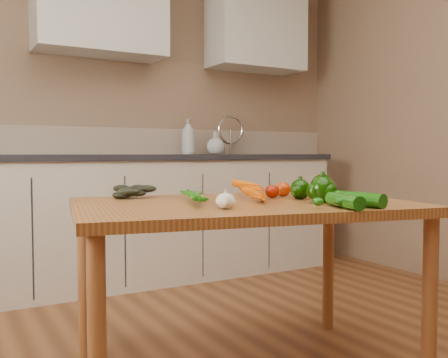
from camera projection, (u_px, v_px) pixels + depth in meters
name	position (u px, v px, depth m)	size (l,w,h in m)	color
room	(307.00, 54.00, 1.70)	(4.04, 5.04, 2.64)	brown
counter_run	(151.00, 216.00, 3.59)	(2.84, 0.64, 1.14)	beige
upper_cabinets	(180.00, 16.00, 3.78)	(2.15, 0.35, 0.70)	silver
table	(244.00, 221.00, 2.02)	(1.47, 1.10, 0.71)	#A4622F
soap_bottle_a	(188.00, 137.00, 3.87)	(0.11, 0.11, 0.27)	silver
soap_bottle_b	(218.00, 144.00, 3.95)	(0.07, 0.08, 0.16)	silver
soap_bottle_c	(216.00, 143.00, 3.89)	(0.14, 0.14, 0.18)	silver
carrot_bunch	(235.00, 193.00, 2.02)	(0.25, 0.19, 0.07)	#EB6005
leafy_greens	(136.00, 187.00, 2.17)	(0.19, 0.17, 0.10)	black
garlic_bulb	(226.00, 201.00, 1.75)	(0.07, 0.07, 0.06)	white
pepper_a	(300.00, 189.00, 2.12)	(0.08, 0.08, 0.08)	#0E3302
pepper_b	(322.00, 186.00, 2.19)	(0.10, 0.10, 0.10)	#0E3302
pepper_c	(323.00, 190.00, 1.97)	(0.11, 0.11, 0.11)	#0E3302
tomato_a	(272.00, 191.00, 2.19)	(0.06, 0.06, 0.06)	#971502
tomato_b	(283.00, 189.00, 2.28)	(0.07, 0.07, 0.06)	#BC3104
tomato_c	(301.00, 190.00, 2.28)	(0.06, 0.06, 0.06)	#BC3104
zucchini_a	(359.00, 199.00, 1.83)	(0.05, 0.05, 0.21)	#0F4A07
zucchini_b	(345.00, 201.00, 1.78)	(0.05, 0.05, 0.21)	#0F4A07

